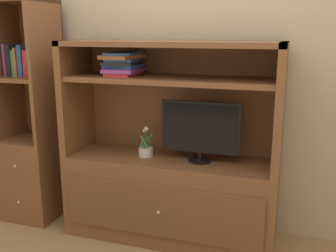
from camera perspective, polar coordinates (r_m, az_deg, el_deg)
name	(u,v)px	position (r m, az deg, el deg)	size (l,w,h in m)	color
painted_rear_wall	(184,46)	(3.03, 2.38, 11.58)	(6.00, 0.10, 2.80)	tan
media_console	(170,176)	(2.89, 0.34, -7.30)	(1.53, 0.51, 1.45)	brown
tv_monitor	(200,129)	(2.71, 4.73, -0.51)	(0.56, 0.16, 0.43)	black
potted_plant	(146,150)	(2.88, -3.25, -3.56)	(0.11, 0.11, 0.23)	beige
magazine_stack	(123,64)	(2.83, -6.52, 8.99)	(0.26, 0.34, 0.16)	red
bookshelf_tall	(33,147)	(3.39, -19.07, -2.96)	(0.43, 0.45, 1.75)	brown
upright_book_row	(20,61)	(3.30, -20.83, 8.80)	(0.22, 0.17, 0.25)	purple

